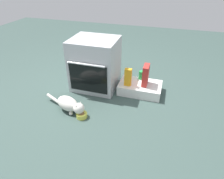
{
  "coord_description": "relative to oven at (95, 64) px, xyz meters",
  "views": [
    {
      "loc": [
        0.92,
        -1.8,
        1.47
      ],
      "look_at": [
        0.37,
        0.01,
        0.25
      ],
      "focal_mm": 30.4,
      "sensor_mm": 36.0,
      "label": 1
    }
  ],
  "objects": [
    {
      "name": "ground",
      "position": [
        -0.01,
        -0.41,
        -0.35
      ],
      "size": [
        8.0,
        8.0,
        0.0
      ],
      "primitive_type": "plane",
      "color": "#384C47"
    },
    {
      "name": "oven",
      "position": [
        0.0,
        0.0,
        0.0
      ],
      "size": [
        0.61,
        0.57,
        0.71
      ],
      "color": "#B7BABF",
      "rests_on": "ground"
    },
    {
      "name": "pantry_cabinet",
      "position": [
        0.64,
        0.03,
        -0.29
      ],
      "size": [
        0.57,
        0.37,
        0.13
      ],
      "primitive_type": "cube",
      "color": "white",
      "rests_on": "ground"
    },
    {
      "name": "food_bowl",
      "position": [
        0.09,
        -0.7,
        -0.32
      ],
      "size": [
        0.13,
        0.13,
        0.08
      ],
      "color": "#D1D14C",
      "rests_on": "ground"
    },
    {
      "name": "cat",
      "position": [
        -0.09,
        -0.64,
        -0.25
      ],
      "size": [
        0.61,
        0.27,
        0.19
      ],
      "rotation": [
        0.0,
        0.0,
        -0.33
      ],
      "color": "silver",
      "rests_on": "ground"
    },
    {
      "name": "cereal_box",
      "position": [
        0.7,
        0.03,
        -0.08
      ],
      "size": [
        0.07,
        0.18,
        0.28
      ],
      "primitive_type": "cube",
      "color": "#B72D28",
      "rests_on": "pantry_cabinet"
    },
    {
      "name": "juice_carton",
      "position": [
        0.48,
        -0.05,
        -0.1
      ],
      "size": [
        0.09,
        0.06,
        0.24
      ],
      "primitive_type": "cube",
      "color": "orange",
      "rests_on": "pantry_cabinet"
    },
    {
      "name": "soda_can",
      "position": [
        0.62,
        0.16,
        -0.16
      ],
      "size": [
        0.07,
        0.07,
        0.12
      ],
      "primitive_type": "cylinder",
      "color": "green",
      "rests_on": "pantry_cabinet"
    }
  ]
}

